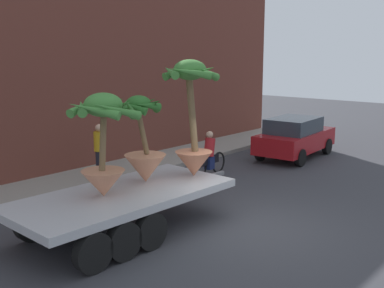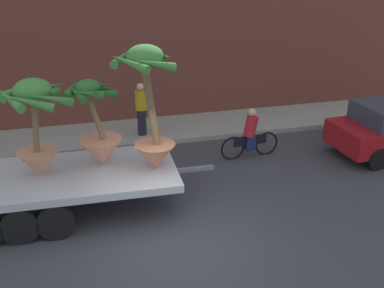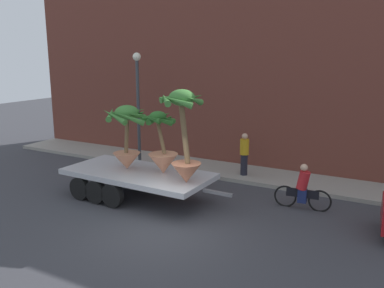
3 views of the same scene
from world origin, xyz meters
The scene contains 9 objects.
ground_plane centered at (0.00, 0.00, 0.00)m, with size 60.00×60.00×0.00m, color #38383D.
sidewalk centered at (0.00, 6.10, 0.07)m, with size 24.00×2.20×0.15m, color gray.
building_facade centered at (0.00, 7.80, 4.13)m, with size 24.00×1.20×8.25m, color brown.
flatbed_trailer centered at (-2.42, 1.81, 0.75)m, with size 6.20×2.55×0.98m.
potted_palm_rear centered at (-2.63, 1.85, 2.19)m, with size 1.70×1.63×2.26m.
potted_palm_middle centered at (-1.32, 2.03, 1.82)m, with size 1.28×1.29×2.11m.
potted_palm_front centered at (-0.16, 1.50, 2.42)m, with size 1.42×1.53×2.92m.
cyclist centered at (3.09, 3.55, 0.67)m, with size 1.84×0.37×1.54m.
pedestrian_near_gate centered at (0.23, 5.70, 1.04)m, with size 0.36×0.36×1.71m.
Camera 2 is at (-1.68, -8.09, 5.85)m, focal length 43.17 mm.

